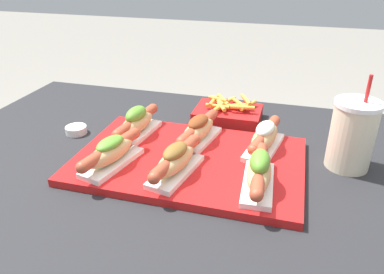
{
  "coord_description": "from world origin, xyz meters",
  "views": [
    {
      "loc": [
        0.22,
        -0.72,
        1.17
      ],
      "look_at": [
        0.01,
        0.02,
        0.78
      ],
      "focal_mm": 35.0,
      "sensor_mm": 36.0,
      "label": 1
    }
  ],
  "objects_px": {
    "hot_dog_3": "(137,123)",
    "drink_cup": "(352,135)",
    "serving_tray": "(190,159)",
    "hot_dog_0": "(111,152)",
    "sauce_bowl": "(76,129)",
    "fries_basket": "(228,113)",
    "hot_dog_1": "(176,160)",
    "hot_dog_5": "(265,137)",
    "hot_dog_2": "(259,172)",
    "hot_dog_4": "(198,130)"
  },
  "relations": [
    {
      "from": "hot_dog_4",
      "to": "hot_dog_5",
      "type": "height_order",
      "value": "hot_dog_5"
    },
    {
      "from": "hot_dog_2",
      "to": "sauce_bowl",
      "type": "distance_m",
      "value": 0.53
    },
    {
      "from": "hot_dog_1",
      "to": "sauce_bowl",
      "type": "xyz_separation_m",
      "value": [
        -0.33,
        0.15,
        -0.04
      ]
    },
    {
      "from": "hot_dog_2",
      "to": "hot_dog_1",
      "type": "bearing_deg",
      "value": 179.69
    },
    {
      "from": "hot_dog_0",
      "to": "fries_basket",
      "type": "distance_m",
      "value": 0.4
    },
    {
      "from": "serving_tray",
      "to": "hot_dog_4",
      "type": "height_order",
      "value": "hot_dog_4"
    },
    {
      "from": "sauce_bowl",
      "to": "fries_basket",
      "type": "distance_m",
      "value": 0.43
    },
    {
      "from": "hot_dog_4",
      "to": "sauce_bowl",
      "type": "bearing_deg",
      "value": -178.89
    },
    {
      "from": "hot_dog_1",
      "to": "drink_cup",
      "type": "bearing_deg",
      "value": 24.84
    },
    {
      "from": "hot_dog_0",
      "to": "drink_cup",
      "type": "distance_m",
      "value": 0.54
    },
    {
      "from": "serving_tray",
      "to": "hot_dog_0",
      "type": "distance_m",
      "value": 0.18
    },
    {
      "from": "serving_tray",
      "to": "hot_dog_2",
      "type": "bearing_deg",
      "value": -26.24
    },
    {
      "from": "hot_dog_2",
      "to": "hot_dog_5",
      "type": "relative_size",
      "value": 1.01
    },
    {
      "from": "serving_tray",
      "to": "hot_dog_0",
      "type": "relative_size",
      "value": 2.61
    },
    {
      "from": "hot_dog_2",
      "to": "hot_dog_4",
      "type": "bearing_deg",
      "value": 136.79
    },
    {
      "from": "hot_dog_2",
      "to": "drink_cup",
      "type": "relative_size",
      "value": 0.92
    },
    {
      "from": "fries_basket",
      "to": "hot_dog_0",
      "type": "bearing_deg",
      "value": -119.03
    },
    {
      "from": "hot_dog_1",
      "to": "fries_basket",
      "type": "xyz_separation_m",
      "value": [
        0.05,
        0.35,
        -0.03
      ]
    },
    {
      "from": "hot_dog_1",
      "to": "hot_dog_4",
      "type": "distance_m",
      "value": 0.16
    },
    {
      "from": "hot_dog_3",
      "to": "hot_dog_4",
      "type": "bearing_deg",
      "value": 1.86
    },
    {
      "from": "hot_dog_2",
      "to": "hot_dog_5",
      "type": "distance_m",
      "value": 0.16
    },
    {
      "from": "hot_dog_2",
      "to": "hot_dog_3",
      "type": "bearing_deg",
      "value": 155.24
    },
    {
      "from": "hot_dog_0",
      "to": "hot_dog_4",
      "type": "height_order",
      "value": "hot_dog_4"
    },
    {
      "from": "serving_tray",
      "to": "hot_dog_3",
      "type": "relative_size",
      "value": 2.57
    },
    {
      "from": "hot_dog_4",
      "to": "fries_basket",
      "type": "distance_m",
      "value": 0.2
    },
    {
      "from": "hot_dog_5",
      "to": "serving_tray",
      "type": "bearing_deg",
      "value": -154.15
    },
    {
      "from": "serving_tray",
      "to": "fries_basket",
      "type": "relative_size",
      "value": 2.74
    },
    {
      "from": "hot_dog_1",
      "to": "hot_dog_4",
      "type": "height_order",
      "value": "same"
    },
    {
      "from": "serving_tray",
      "to": "sauce_bowl",
      "type": "bearing_deg",
      "value": 168.8
    },
    {
      "from": "serving_tray",
      "to": "sauce_bowl",
      "type": "relative_size",
      "value": 9.18
    },
    {
      "from": "hot_dog_1",
      "to": "sauce_bowl",
      "type": "distance_m",
      "value": 0.37
    },
    {
      "from": "hot_dog_0",
      "to": "drink_cup",
      "type": "relative_size",
      "value": 0.91
    },
    {
      "from": "serving_tray",
      "to": "drink_cup",
      "type": "relative_size",
      "value": 2.36
    },
    {
      "from": "hot_dog_0",
      "to": "hot_dog_1",
      "type": "xyz_separation_m",
      "value": [
        0.15,
        0.0,
        0.0
      ]
    },
    {
      "from": "hot_dog_1",
      "to": "hot_dog_5",
      "type": "relative_size",
      "value": 1.0
    },
    {
      "from": "hot_dog_5",
      "to": "fries_basket",
      "type": "distance_m",
      "value": 0.23
    },
    {
      "from": "hot_dog_0",
      "to": "hot_dog_5",
      "type": "bearing_deg",
      "value": 27.3
    },
    {
      "from": "serving_tray",
      "to": "hot_dog_0",
      "type": "xyz_separation_m",
      "value": [
        -0.16,
        -0.09,
        0.04
      ]
    },
    {
      "from": "hot_dog_0",
      "to": "hot_dog_3",
      "type": "relative_size",
      "value": 0.99
    },
    {
      "from": "hot_dog_1",
      "to": "drink_cup",
      "type": "relative_size",
      "value": 0.91
    },
    {
      "from": "hot_dog_3",
      "to": "drink_cup",
      "type": "distance_m",
      "value": 0.51
    },
    {
      "from": "fries_basket",
      "to": "hot_dog_1",
      "type": "bearing_deg",
      "value": -97.5
    },
    {
      "from": "hot_dog_1",
      "to": "hot_dog_4",
      "type": "bearing_deg",
      "value": 87.48
    },
    {
      "from": "hot_dog_4",
      "to": "sauce_bowl",
      "type": "relative_size",
      "value": 3.54
    },
    {
      "from": "hot_dog_3",
      "to": "hot_dog_5",
      "type": "xyz_separation_m",
      "value": [
        0.32,
        0.01,
        -0.0
      ]
    },
    {
      "from": "hot_dog_5",
      "to": "fries_basket",
      "type": "relative_size",
      "value": 1.06
    },
    {
      "from": "hot_dog_0",
      "to": "hot_dog_4",
      "type": "relative_size",
      "value": 0.99
    },
    {
      "from": "hot_dog_1",
      "to": "hot_dog_5",
      "type": "bearing_deg",
      "value": 43.62
    },
    {
      "from": "hot_dog_2",
      "to": "hot_dog_4",
      "type": "height_order",
      "value": "hot_dog_2"
    },
    {
      "from": "hot_dog_3",
      "to": "sauce_bowl",
      "type": "xyz_separation_m",
      "value": [
        -0.18,
        -0.0,
        -0.04
      ]
    }
  ]
}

